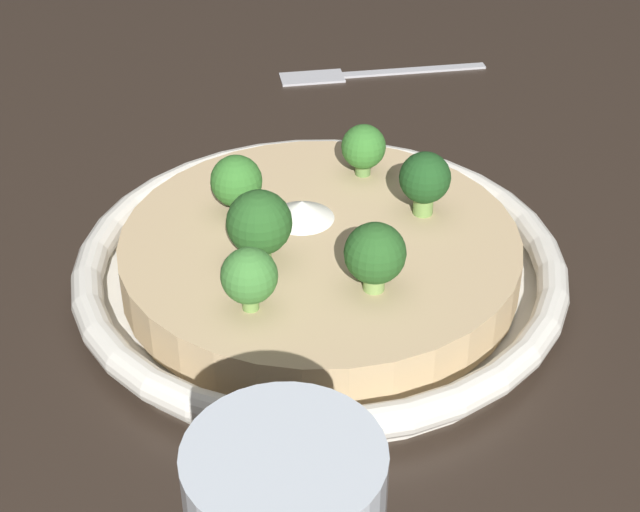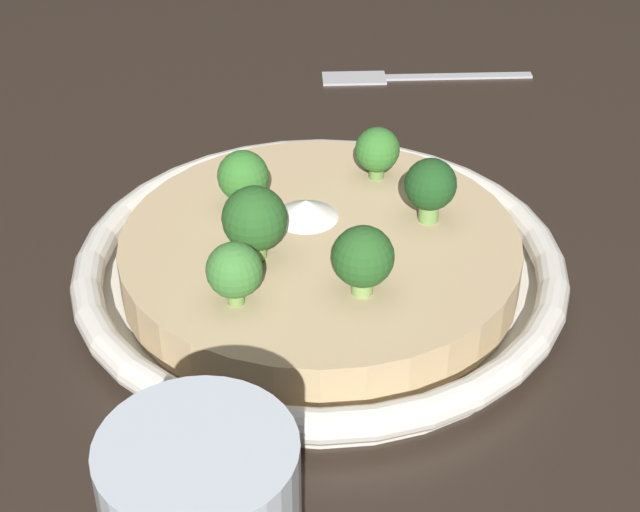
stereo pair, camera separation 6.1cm
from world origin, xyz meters
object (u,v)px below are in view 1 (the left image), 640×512
object	(u,v)px
broccoli_front	(249,277)
broccoli_left	(236,182)
broccoli_right	(425,180)
broccoli_front_right	(375,255)
broccoli_front_left	(259,224)
broccoli_back_right	(364,148)
fork_utensil	(361,73)
risotto_bowl	(320,262)

from	to	relation	value
broccoli_front	broccoli_left	world-z (taller)	broccoli_left
broccoli_front	broccoli_right	bearing A→B (deg)	47.94
broccoli_front_right	broccoli_front_left	xyz separation A→B (m)	(-0.07, 0.02, 0.00)
broccoli_front_right	broccoli_back_right	size ratio (longest dim) A/B	1.17
fork_utensil	broccoli_front_right	bearing A→B (deg)	79.58
risotto_bowl	broccoli_front	world-z (taller)	broccoli_front
broccoli_front	fork_utensil	world-z (taller)	broccoli_front
broccoli_front_left	broccoli_left	xyz separation A→B (m)	(-0.02, 0.05, -0.00)
broccoli_front_right	broccoli_front	world-z (taller)	broccoli_front_right
broccoli_right	risotto_bowl	bearing A→B (deg)	-153.49
broccoli_front_right	broccoli_left	xyz separation A→B (m)	(-0.09, 0.08, -0.00)
broccoli_front	broccoli_front_left	distance (m)	0.05
broccoli_front_right	broccoli_right	world-z (taller)	same
broccoli_front	broccoli_front_left	xyz separation A→B (m)	(-0.00, 0.05, 0.00)
risotto_bowl	broccoli_front_right	xyz separation A→B (m)	(0.03, -0.05, 0.04)
risotto_bowl	broccoli_left	bearing A→B (deg)	156.32
fork_utensil	broccoli_front	bearing A→B (deg)	69.62
risotto_bowl	broccoli_back_right	distance (m)	0.09
risotto_bowl	broccoli_back_right	xyz separation A→B (m)	(0.02, 0.08, 0.04)
broccoli_front	broccoli_front_right	bearing A→B (deg)	18.86
broccoli_front_right	fork_utensil	xyz separation A→B (m)	(-0.02, 0.37, -0.06)
broccoli_left	fork_utensil	xyz separation A→B (m)	(0.07, 0.29, -0.06)
risotto_bowl	broccoli_front	xyz separation A→B (m)	(-0.03, -0.07, 0.04)
broccoli_front	broccoli_left	xyz separation A→B (m)	(-0.02, 0.10, 0.00)
broccoli_front_left	broccoli_back_right	size ratio (longest dim) A/B	1.29
broccoli_back_right	broccoli_front_right	bearing A→B (deg)	-85.01
broccoli_right	broccoli_front_left	bearing A→B (deg)	-147.73
broccoli_front	broccoli_right	xyz separation A→B (m)	(0.10, 0.11, 0.00)
broccoli_left	fork_utensil	distance (m)	0.31
broccoli_front	broccoli_front_left	bearing A→B (deg)	90.22
broccoli_left	fork_utensil	size ratio (longest dim) A/B	0.21
broccoli_front_left	broccoli_left	world-z (taller)	broccoli_front_left
broccoli_front_left	broccoli_front_right	bearing A→B (deg)	-18.50
risotto_bowl	fork_utensil	size ratio (longest dim) A/B	1.64
broccoli_front	broccoli_back_right	world-z (taller)	broccoli_front
broccoli_front	broccoli_front_left	size ratio (longest dim) A/B	0.82
broccoli_right	broccoli_front_left	xyz separation A→B (m)	(-0.10, -0.06, 0.00)
broccoli_back_right	broccoli_left	distance (m)	0.09
fork_utensil	risotto_bowl	bearing A→B (deg)	73.92
fork_utensil	broccoli_right	bearing A→B (deg)	86.15
broccoli_back_right	broccoli_left	size ratio (longest dim) A/B	0.91
broccoli_front_right	broccoli_right	size ratio (longest dim) A/B	1.00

